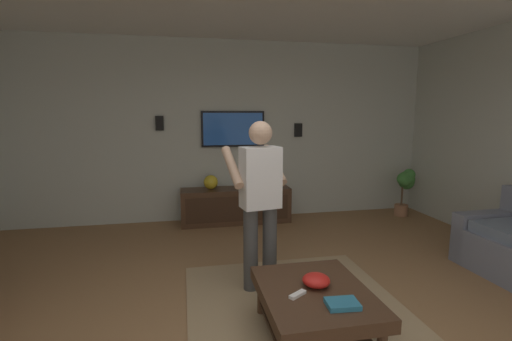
# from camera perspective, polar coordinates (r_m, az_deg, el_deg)

# --- Properties ---
(ground_plane) EXTENTS (8.05, 8.05, 0.00)m
(ground_plane) POSITION_cam_1_polar(r_m,az_deg,el_deg) (3.12, 3.23, -24.19)
(ground_plane) COLOR olive
(wall_back_tv) EXTENTS (0.10, 6.91, 2.84)m
(wall_back_tv) POSITION_cam_1_polar(r_m,az_deg,el_deg) (5.87, -4.85, 6.14)
(wall_back_tv) COLOR #B2B7AD
(wall_back_tv) RESTS_ON ground
(area_rug) EXTENTS (2.53, 1.90, 0.01)m
(area_rug) POSITION_cam_1_polar(r_m,az_deg,el_deg) (3.25, 7.73, -22.69)
(area_rug) COLOR #9E8460
(area_rug) RESTS_ON ground
(coffee_table) EXTENTS (1.00, 0.80, 0.40)m
(coffee_table) POSITION_cam_1_polar(r_m,az_deg,el_deg) (2.94, 9.21, -19.83)
(coffee_table) COLOR #422B1C
(coffee_table) RESTS_ON ground
(media_console) EXTENTS (0.45, 1.70, 0.55)m
(media_console) POSITION_cam_1_polar(r_m,az_deg,el_deg) (5.73, -3.20, -5.52)
(media_console) COLOR #422B1C
(media_console) RESTS_ON ground
(tv) EXTENTS (0.05, 1.00, 0.56)m
(tv) POSITION_cam_1_polar(r_m,az_deg,el_deg) (5.79, -3.64, 6.56)
(tv) COLOR black
(person_standing) EXTENTS (0.60, 0.61, 1.64)m
(person_standing) POSITION_cam_1_polar(r_m,az_deg,el_deg) (3.46, 0.58, -3.97)
(person_standing) COLOR #3F3F3F
(person_standing) RESTS_ON ground
(potted_plant_short) EXTENTS (0.36, 0.37, 0.80)m
(potted_plant_short) POSITION_cam_1_polar(r_m,az_deg,el_deg) (6.54, 22.52, -1.92)
(potted_plant_short) COLOR #9E6B4C
(potted_plant_short) RESTS_ON ground
(bowl) EXTENTS (0.21, 0.21, 0.10)m
(bowl) POSITION_cam_1_polar(r_m,az_deg,el_deg) (2.92, 9.47, -16.69)
(bowl) COLOR red
(bowl) RESTS_ON coffee_table
(remote_white) EXTENTS (0.12, 0.15, 0.02)m
(remote_white) POSITION_cam_1_polar(r_m,az_deg,el_deg) (2.78, 6.57, -18.84)
(remote_white) COLOR white
(remote_white) RESTS_ON coffee_table
(book) EXTENTS (0.18, 0.23, 0.04)m
(book) POSITION_cam_1_polar(r_m,az_deg,el_deg) (2.70, 13.46, -19.76)
(book) COLOR teal
(book) RESTS_ON coffee_table
(vase_round) EXTENTS (0.22, 0.22, 0.22)m
(vase_round) POSITION_cam_1_polar(r_m,az_deg,el_deg) (5.62, -7.14, -1.83)
(vase_round) COLOR gold
(vase_round) RESTS_ON media_console
(wall_speaker_left) EXTENTS (0.06, 0.12, 0.22)m
(wall_speaker_left) POSITION_cam_1_polar(r_m,az_deg,el_deg) (6.05, 6.68, 6.35)
(wall_speaker_left) COLOR black
(wall_speaker_right) EXTENTS (0.06, 0.12, 0.22)m
(wall_speaker_right) POSITION_cam_1_polar(r_m,az_deg,el_deg) (5.76, -14.96, 7.22)
(wall_speaker_right) COLOR black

